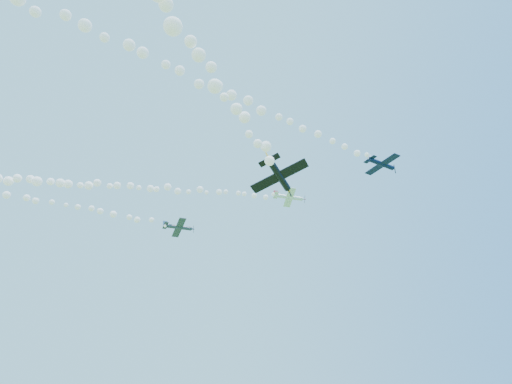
{
  "coord_description": "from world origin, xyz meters",
  "views": [
    {
      "loc": [
        -4.72,
        -67.09,
        2.0
      ],
      "look_at": [
        4.33,
        -6.18,
        48.06
      ],
      "focal_mm": 30.0,
      "sensor_mm": 36.0,
      "label": 1
    }
  ],
  "objects": [
    {
      "name": "plane_grey",
      "position": [
        -9.33,
        6.66,
        47.3
      ],
      "size": [
        6.43,
        6.82,
        1.77
      ],
      "rotation": [
        -0.07,
        -0.09,
        0.24
      ],
      "color": "#333C4B"
    },
    {
      "name": "smoke_trail_navy",
      "position": [
        -12.2,
        -27.21,
        53.52
      ],
      "size": [
        75.3,
        32.97,
        2.84
      ],
      "primitive_type": null,
      "color": "white"
    },
    {
      "name": "plane_navy",
      "position": [
        27.34,
        -10.71,
        53.75
      ],
      "size": [
        7.1,
        7.49,
        1.94
      ],
      "rotation": [
        0.09,
        -0.08,
        0.4
      ],
      "color": "black"
    },
    {
      "name": "plane_white",
      "position": [
        12.84,
        3.47,
        54.79
      ],
      "size": [
        6.95,
        7.28,
        2.65
      ],
      "rotation": [
        0.05,
        0.08,
        -0.03
      ],
      "color": "white"
    },
    {
      "name": "smoke_trail_white",
      "position": [
        -23.92,
        4.58,
        54.51
      ],
      "size": [
        69.37,
        4.55,
        2.95
      ],
      "primitive_type": null,
      "color": "white"
    },
    {
      "name": "plane_black",
      "position": [
        4.57,
        -24.94,
        36.91
      ],
      "size": [
        7.31,
        6.99,
        2.64
      ],
      "rotation": [
        -0.26,
        0.04,
        0.99
      ],
      "color": "black"
    }
  ]
}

